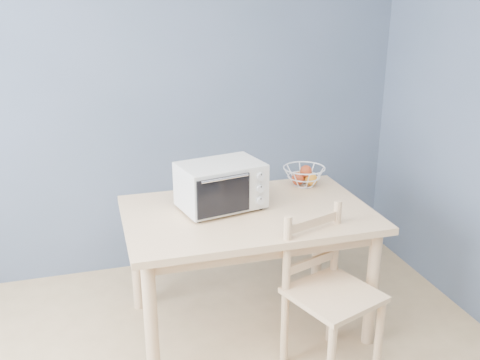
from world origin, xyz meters
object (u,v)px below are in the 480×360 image
object	(u,v)px
dining_table	(248,227)
fruit_basket	(304,175)
dining_chair	(328,295)
toaster_oven	(218,186)

from	to	relation	value
dining_table	fruit_basket	size ratio (longest dim) A/B	4.57
fruit_basket	dining_chair	distance (m)	0.89
dining_table	fruit_basket	bearing A→B (deg)	33.11
dining_table	fruit_basket	xyz separation A→B (m)	(0.47, 0.31, 0.17)
toaster_oven	fruit_basket	xyz separation A→B (m)	(0.62, 0.23, -0.07)
fruit_basket	dining_chair	world-z (taller)	fruit_basket
dining_table	fruit_basket	world-z (taller)	fruit_basket
dining_table	toaster_oven	xyz separation A→B (m)	(-0.16, 0.08, 0.24)
dining_table	dining_chair	world-z (taller)	dining_chair
toaster_oven	fruit_basket	world-z (taller)	toaster_oven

